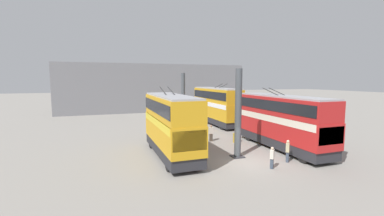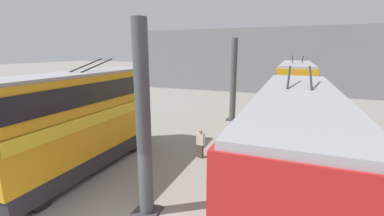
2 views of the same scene
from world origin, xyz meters
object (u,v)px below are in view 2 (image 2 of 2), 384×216
Objects in this scene: bus_left_far at (295,90)px; bus_right_far at (79,116)px; person_aisle_midway at (200,143)px; oil_drum at (232,165)px; bus_left_near at (294,155)px.

bus_left_far reaches higher than bus_right_far.
person_aisle_midway is at bearing 152.38° from bus_left_far.
person_aisle_midway is (3.60, -5.10, -1.96)m from bus_right_far.
oil_drum is (-1.29, -2.13, -0.42)m from person_aisle_midway.
bus_left_far reaches higher than oil_drum.
bus_left_far reaches higher than person_aisle_midway.
oil_drum is (3.38, 2.67, -2.29)m from bus_left_near.
person_aisle_midway is 1.83× the size of oil_drum.
person_aisle_midway reaches higher than oil_drum.
bus_left_near is 13.85m from bus_left_far.
person_aisle_midway is at bearing 45.77° from bus_left_near.
bus_right_far reaches higher than oil_drum.
bus_left_far is at bearing -14.33° from oil_drum.
bus_left_near reaches higher than oil_drum.
bus_left_far is at bearing -18.70° from person_aisle_midway.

